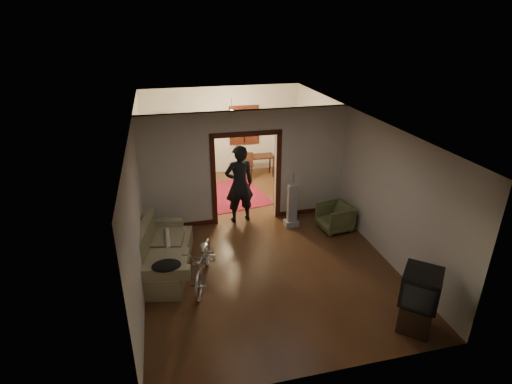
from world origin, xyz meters
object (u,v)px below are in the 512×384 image
object	(u,v)px
armchair	(335,217)
locker	(179,152)
bicycle	(204,261)
desk	(259,166)
sofa	(163,249)
person	(239,184)

from	to	relation	value
armchair	locker	xyz separation A→B (m)	(-3.40, 4.18, 0.58)
bicycle	desk	bearing A→B (deg)	80.22
locker	desk	distance (m)	2.58
bicycle	armchair	size ratio (longest dim) A/B	2.35
sofa	locker	distance (m)	4.98
sofa	locker	world-z (taller)	locker
desk	bicycle	bearing A→B (deg)	-104.20
sofa	desk	bearing A→B (deg)	67.03
armchair	desk	xyz separation A→B (m)	(-0.90, 3.88, 0.01)
sofa	bicycle	bearing A→B (deg)	-26.39
bicycle	locker	world-z (taller)	locker
sofa	desk	world-z (taller)	sofa
armchair	desk	size ratio (longest dim) A/B	0.79
person	desk	distance (m)	3.18
person	desk	xyz separation A→B (m)	(1.23, 2.86, -0.65)
bicycle	person	xyz separation A→B (m)	(1.18, 2.33, 0.55)
sofa	bicycle	xyz separation A→B (m)	(0.74, -0.58, -0.03)
armchair	person	bearing A→B (deg)	-123.05
sofa	person	distance (m)	2.65
desk	armchair	bearing A→B (deg)	-66.20
sofa	desk	distance (m)	5.59
bicycle	armchair	world-z (taller)	bicycle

